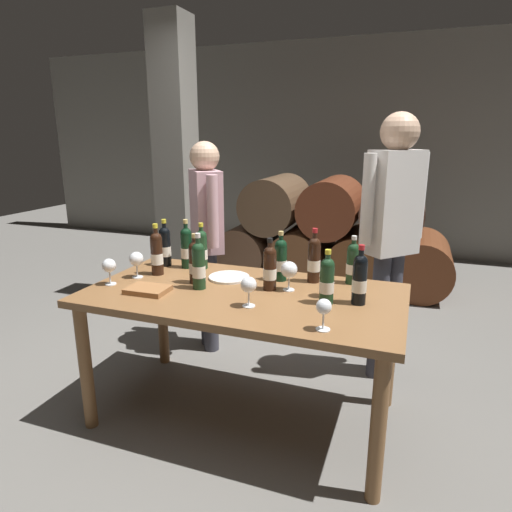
# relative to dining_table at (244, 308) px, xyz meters

# --- Properties ---
(ground_plane) EXTENTS (14.00, 14.00, 0.00)m
(ground_plane) POSITION_rel_dining_table_xyz_m (0.00, 0.00, -0.67)
(ground_plane) COLOR #66635E
(cellar_back_wall) EXTENTS (10.00, 0.24, 2.80)m
(cellar_back_wall) POSITION_rel_dining_table_xyz_m (0.00, 4.20, 0.73)
(cellar_back_wall) COLOR slate
(cellar_back_wall) RESTS_ON ground_plane
(barrel_stack) EXTENTS (2.49, 0.90, 1.15)m
(barrel_stack) POSITION_rel_dining_table_xyz_m (-0.00, 2.60, -0.13)
(barrel_stack) COLOR brown
(barrel_stack) RESTS_ON ground_plane
(stone_pillar) EXTENTS (0.32, 0.32, 2.60)m
(stone_pillar) POSITION_rel_dining_table_xyz_m (-1.30, 1.60, 0.63)
(stone_pillar) COLOR slate
(stone_pillar) RESTS_ON ground_plane
(dining_table) EXTENTS (1.70, 0.90, 0.76)m
(dining_table) POSITION_rel_dining_table_xyz_m (0.00, 0.00, 0.00)
(dining_table) COLOR brown
(dining_table) RESTS_ON ground_plane
(wine_bottle_0) EXTENTS (0.07, 0.07, 0.28)m
(wine_bottle_0) POSITION_rel_dining_table_xyz_m (0.53, 0.35, 0.21)
(wine_bottle_0) COLOR #19381E
(wine_bottle_0) RESTS_ON dining_table
(wine_bottle_1) EXTENTS (0.07, 0.07, 0.28)m
(wine_bottle_1) POSITION_rel_dining_table_xyz_m (0.45, -0.01, 0.21)
(wine_bottle_1) COLOR #19381E
(wine_bottle_1) RESTS_ON dining_table
(wine_bottle_2) EXTENTS (0.07, 0.07, 0.31)m
(wine_bottle_2) POSITION_rel_dining_table_xyz_m (-0.61, 0.12, 0.23)
(wine_bottle_2) COLOR black
(wine_bottle_2) RESTS_ON dining_table
(wine_bottle_3) EXTENTS (0.07, 0.07, 0.30)m
(wine_bottle_3) POSITION_rel_dining_table_xyz_m (0.61, 0.04, 0.22)
(wine_bottle_3) COLOR black
(wine_bottle_3) RESTS_ON dining_table
(wine_bottle_4) EXTENTS (0.07, 0.07, 0.29)m
(wine_bottle_4) POSITION_rel_dining_table_xyz_m (-0.31, 0.05, 0.22)
(wine_bottle_4) COLOR black
(wine_bottle_4) RESTS_ON dining_table
(wine_bottle_5) EXTENTS (0.07, 0.07, 0.32)m
(wine_bottle_5) POSITION_rel_dining_table_xyz_m (0.32, 0.30, 0.23)
(wine_bottle_5) COLOR black
(wine_bottle_5) RESTS_ON dining_table
(wine_bottle_6) EXTENTS (0.07, 0.07, 0.30)m
(wine_bottle_6) POSITION_rel_dining_table_xyz_m (-0.66, 0.30, 0.22)
(wine_bottle_6) COLOR black
(wine_bottle_6) RESTS_ON dining_table
(wine_bottle_7) EXTENTS (0.07, 0.07, 0.31)m
(wine_bottle_7) POSITION_rel_dining_table_xyz_m (-0.51, 0.30, 0.23)
(wine_bottle_7) COLOR black
(wine_bottle_7) RESTS_ON dining_table
(wine_bottle_8) EXTENTS (0.07, 0.07, 0.29)m
(wine_bottle_8) POSITION_rel_dining_table_xyz_m (0.12, 0.09, 0.22)
(wine_bottle_8) COLOR black
(wine_bottle_8) RESTS_ON dining_table
(wine_bottle_9) EXTENTS (0.07, 0.07, 0.31)m
(wine_bottle_9) POSITION_rel_dining_table_xyz_m (-0.25, -0.03, 0.23)
(wine_bottle_9) COLOR #19381E
(wine_bottle_9) RESTS_ON dining_table
(wine_bottle_10) EXTENTS (0.07, 0.07, 0.29)m
(wine_bottle_10) POSITION_rel_dining_table_xyz_m (-0.41, 0.32, 0.22)
(wine_bottle_10) COLOR #19381E
(wine_bottle_10) RESTS_ON dining_table
(wine_bottle_11) EXTENTS (0.07, 0.07, 0.29)m
(wine_bottle_11) POSITION_rel_dining_table_xyz_m (0.13, 0.26, 0.22)
(wine_bottle_11) COLOR black
(wine_bottle_11) RESTS_ON dining_table
(wine_glass_0) EXTENTS (0.09, 0.09, 0.16)m
(wine_glass_0) POSITION_rel_dining_table_xyz_m (0.22, 0.11, 0.21)
(wine_glass_0) COLOR white
(wine_glass_0) RESTS_ON dining_table
(wine_glass_1) EXTENTS (0.08, 0.08, 0.15)m
(wine_glass_1) POSITION_rel_dining_table_xyz_m (0.10, -0.19, 0.20)
(wine_glass_1) COLOR white
(wine_glass_1) RESTS_ON dining_table
(wine_glass_2) EXTENTS (0.08, 0.08, 0.15)m
(wine_glass_2) POSITION_rel_dining_table_xyz_m (0.43, 0.08, 0.20)
(wine_glass_2) COLOR white
(wine_glass_2) RESTS_ON dining_table
(wine_glass_3) EXTENTS (0.08, 0.08, 0.16)m
(wine_glass_3) POSITION_rel_dining_table_xyz_m (-0.69, 0.02, 0.20)
(wine_glass_3) COLOR white
(wine_glass_3) RESTS_ON dining_table
(wine_glass_4) EXTENTS (0.07, 0.07, 0.14)m
(wine_glass_4) POSITION_rel_dining_table_xyz_m (0.50, -0.33, 0.19)
(wine_glass_4) COLOR white
(wine_glass_4) RESTS_ON dining_table
(wine_glass_5) EXTENTS (0.08, 0.08, 0.15)m
(wine_glass_5) POSITION_rel_dining_table_xyz_m (-0.76, -0.14, 0.20)
(wine_glass_5) COLOR white
(wine_glass_5) RESTS_ON dining_table
(tasting_notebook) EXTENTS (0.23, 0.17, 0.03)m
(tasting_notebook) POSITION_rel_dining_table_xyz_m (-0.48, -0.18, 0.11)
(tasting_notebook) COLOR #936038
(tasting_notebook) RESTS_ON dining_table
(serving_plate) EXTENTS (0.24, 0.24, 0.01)m
(serving_plate) POSITION_rel_dining_table_xyz_m (-0.17, 0.19, 0.10)
(serving_plate) COLOR white
(serving_plate) RESTS_ON dining_table
(sommelier_presenting) EXTENTS (0.36, 0.38, 1.72)m
(sommelier_presenting) POSITION_rel_dining_table_xyz_m (0.71, 0.75, 0.37)
(sommelier_presenting) COLOR #383842
(sommelier_presenting) RESTS_ON ground_plane
(taster_seated_left) EXTENTS (0.34, 0.41, 1.54)m
(taster_seated_left) POSITION_rel_dining_table_xyz_m (-0.57, 0.72, 0.25)
(taster_seated_left) COLOR #383842
(taster_seated_left) RESTS_ON ground_plane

